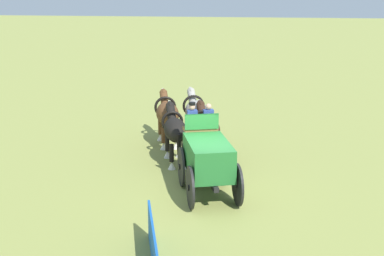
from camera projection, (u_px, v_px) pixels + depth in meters
The scene contains 7 objects.
ground_plane at pixel (208, 194), 17.85m from camera, with size 220.00×220.00×0.00m, color olive.
show_wagon at pixel (207, 157), 17.68m from camera, with size 5.57×2.59×2.89m.
draft_horse_rear_near at pixel (175, 130), 20.86m from camera, with size 3.00×1.47×2.18m.
draft_horse_rear_off at pixel (207, 129), 21.06m from camera, with size 3.03×1.53×2.18m.
draft_horse_lead_near at pixel (167, 114), 23.31m from camera, with size 2.98×1.55×2.24m.
draft_horse_lead_off at pixel (196, 113), 23.51m from camera, with size 2.92×1.54×2.27m.
sponsor_banner at pixel (153, 245), 13.19m from camera, with size 3.20×0.06×1.10m, color #1959B2.
Camera 1 is at (-16.55, -2.00, 6.81)m, focal length 49.20 mm.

